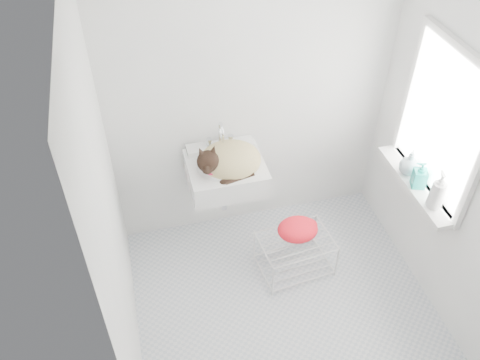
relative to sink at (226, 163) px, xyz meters
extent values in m
cube|color=silver|center=(0.27, -0.74, -0.85)|extent=(2.20, 2.00, 0.02)
cube|color=white|center=(0.27, 0.26, 0.40)|extent=(2.20, 0.02, 2.50)
cube|color=white|center=(1.37, -0.74, 0.40)|extent=(0.02, 2.00, 2.50)
cube|color=white|center=(-0.83, -0.74, 0.40)|extent=(0.02, 2.00, 2.50)
cube|color=white|center=(1.35, -0.54, 0.50)|extent=(0.01, 0.80, 1.00)
cube|color=white|center=(1.34, -0.54, 0.50)|extent=(0.04, 0.90, 1.10)
cube|color=white|center=(1.28, -0.54, -0.02)|extent=(0.16, 0.88, 0.04)
cube|color=white|center=(0.00, 0.00, 0.00)|extent=(0.58, 0.50, 0.23)
ellipsoid|color=tan|center=(0.03, -0.01, 0.03)|extent=(0.46, 0.40, 0.23)
sphere|color=black|center=(-0.14, -0.08, 0.14)|extent=(0.17, 0.17, 0.16)
torus|color=red|center=(-0.12, -0.09, 0.09)|extent=(0.15, 0.15, 0.07)
cube|color=silver|center=(0.45, -0.42, -0.70)|extent=(0.58, 0.44, 0.33)
ellipsoid|color=#FF2219|center=(0.48, -0.38, -0.49)|extent=(0.33, 0.24, 0.13)
imported|color=white|center=(1.27, -0.79, 0.00)|extent=(0.12, 0.12, 0.24)
imported|color=#139B8E|center=(1.27, -0.58, 0.00)|extent=(0.12, 0.12, 0.21)
imported|color=silver|center=(1.27, -0.43, 0.00)|extent=(0.20, 0.20, 0.19)
camera|label=1|loc=(-0.61, -2.85, 2.43)|focal=37.88mm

